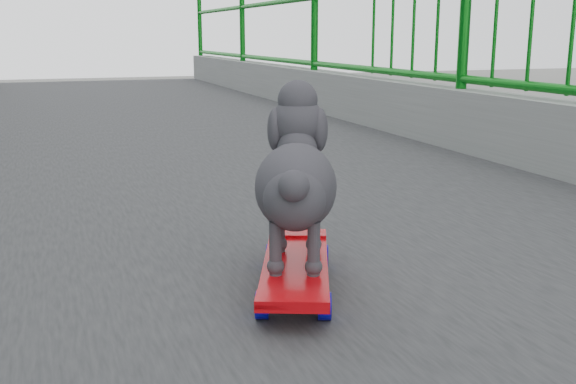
# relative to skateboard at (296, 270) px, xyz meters

# --- Properties ---
(skateboard) EXTENTS (0.32, 0.52, 0.07)m
(skateboard) POSITION_rel_skateboard_xyz_m (0.00, 0.00, 0.00)
(skateboard) COLOR red
(skateboard) RESTS_ON footbridge
(poodle) EXTENTS (0.27, 0.41, 0.36)m
(poodle) POSITION_rel_skateboard_xyz_m (0.01, 0.02, 0.21)
(poodle) COLOR #312F34
(poodle) RESTS_ON skateboard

